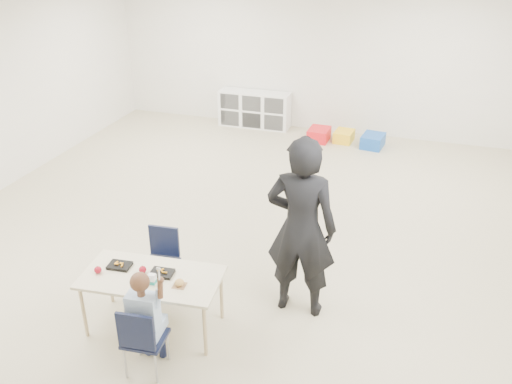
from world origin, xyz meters
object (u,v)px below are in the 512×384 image
(cubby_shelf, at_px, (254,109))
(adult, at_px, (301,228))
(table, at_px, (154,301))
(chair_near, at_px, (145,337))
(child, at_px, (143,318))

(cubby_shelf, xyz_separation_m, adult, (2.19, -5.28, 0.62))
(table, relative_size, chair_near, 1.89)
(chair_near, relative_size, cubby_shelf, 0.53)
(table, relative_size, adult, 0.72)
(chair_near, bearing_deg, adult, 44.39)
(child, bearing_deg, adult, 44.39)
(child, xyz_separation_m, cubby_shelf, (-1.10, 6.56, -0.23))
(adult, bearing_deg, table, 28.59)
(table, distance_m, child, 0.64)
(table, height_order, child, child)
(cubby_shelf, height_order, adult, adult)
(table, bearing_deg, cubby_shelf, 93.44)
(chair_near, bearing_deg, child, 174.90)
(chair_near, height_order, cubby_shelf, chair_near)
(table, xyz_separation_m, cubby_shelf, (-0.90, 6.01, 0.04))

